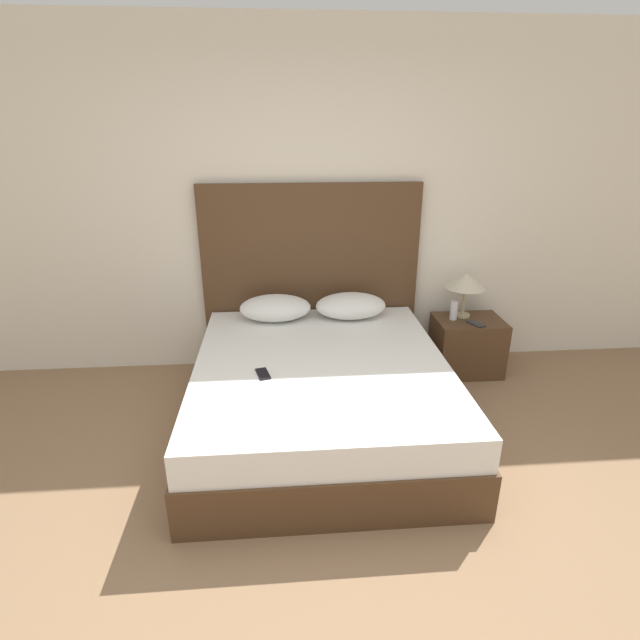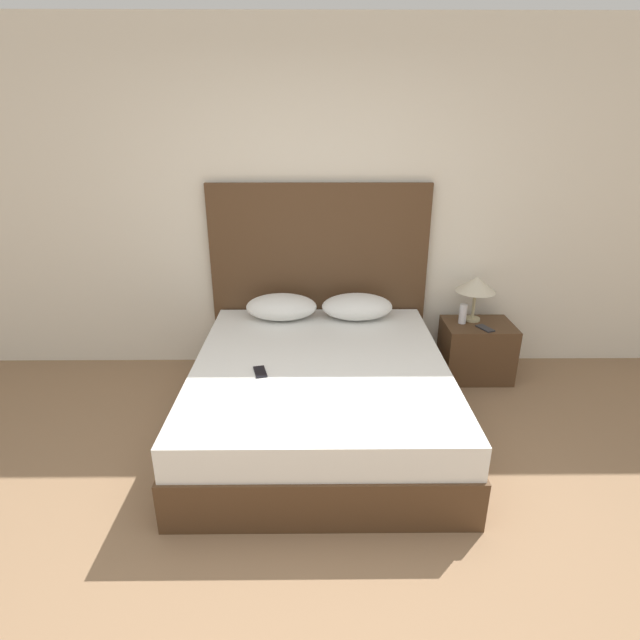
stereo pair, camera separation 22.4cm
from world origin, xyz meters
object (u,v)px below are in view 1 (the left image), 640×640
table_lamp (466,282)px  phone_on_bed (263,374)px  phone_on_nightstand (476,324)px  bed (321,394)px  nightstand (467,345)px

table_lamp → phone_on_bed: bearing=-149.0°
phone_on_nightstand → bed: bearing=-154.1°
table_lamp → nightstand: bearing=-66.1°
phone_on_bed → phone_on_nightstand: (1.68, 0.79, -0.04)m
table_lamp → phone_on_nightstand: size_ratio=2.25×
bed → table_lamp: (1.25, 0.81, 0.52)m
bed → nightstand: (1.29, 0.73, -0.02)m
phone_on_bed → table_lamp: size_ratio=0.44×
nightstand → bed: bearing=-150.3°
phone_on_nightstand → nightstand: bearing=97.1°
phone_on_bed → table_lamp: table_lamp is taller
table_lamp → phone_on_nightstand: 0.35m
bed → phone_on_nightstand: bed is taller
nightstand → table_lamp: (-0.04, 0.08, 0.53)m
phone_on_bed → table_lamp: (1.63, 0.98, 0.25)m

